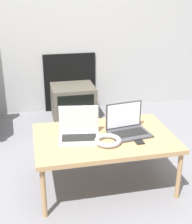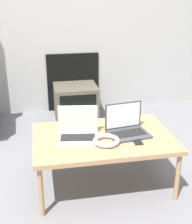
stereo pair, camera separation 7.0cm
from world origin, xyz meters
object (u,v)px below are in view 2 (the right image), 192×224
Objects in this scene: phone at (137,140)px; headphones at (107,141)px; laptop_right at (127,127)px; laptop_left at (78,131)px; tv at (76,101)px.

headphones is at bearing 177.78° from phone.
laptop_right reaches higher than phone.
laptop_left is 0.46m from phone.
phone is at bearing -2.22° from headphones.
headphones reaches higher than tv.
headphones reaches higher than phone.
tv is at bearing 99.19° from phone.
laptop_left is at bearing -96.43° from tv.
phone is at bearing -10.90° from laptop_left.
laptop_left is 1.00× the size of laptop_right.
laptop_right is 2.36× the size of phone.
phone is at bearing -80.81° from tv.
headphones is (0.20, -0.14, -0.03)m from laptop_left.
laptop_right is 0.65× the size of tv.
tv is (-0.03, 1.63, -0.25)m from headphones.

